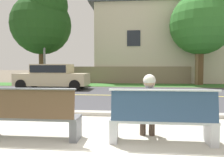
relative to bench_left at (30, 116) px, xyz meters
name	(u,v)px	position (x,y,z in m)	size (l,w,h in m)	color
ground_plane	(119,92)	(1.23, 7.73, -0.46)	(140.00, 140.00, 0.00)	#665B4C
sidewalk_pavement	(95,139)	(1.23, 0.13, -0.45)	(44.00, 3.60, 0.01)	beige
curb_edge	(107,114)	(1.23, 2.08, -0.40)	(44.00, 0.30, 0.11)	#ADA89E
street_asphalt	(117,95)	(1.23, 6.23, -0.45)	(52.00, 8.00, 0.01)	#424247
road_centre_line	(117,95)	(1.23, 6.23, -0.45)	(48.00, 0.14, 0.01)	#E0CC4C
far_verge_grass	(122,85)	(1.23, 11.94, -0.45)	(48.00, 2.80, 0.02)	#38702D
bench_left	(30,116)	(0.00, 0.00, 0.00)	(1.87, 0.48, 1.01)	slate
bench_right	(162,119)	(2.45, 0.00, 0.00)	(1.87, 0.48, 1.01)	silver
seated_person_blue	(149,105)	(2.23, 0.17, 0.22)	(0.52, 0.68, 1.25)	#47382D
car_beige_near	(53,75)	(-2.89, 8.63, 0.40)	(4.30, 1.86, 1.54)	#C6B793
streetlamp	(45,32)	(-4.66, 11.74, 3.59)	(0.24, 2.10, 7.08)	gray
shade_tree_far_left	(43,20)	(-5.18, 12.52, 4.65)	(4.76, 4.76, 7.86)	brown
shade_tree_left	(204,19)	(7.26, 12.51, 4.50)	(4.62, 4.62, 7.63)	brown
garden_wall	(112,75)	(0.25, 13.79, 0.24)	(13.00, 0.36, 1.40)	gray
house_across_street	(161,42)	(4.82, 16.99, 3.30)	(13.10, 6.91, 7.42)	beige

